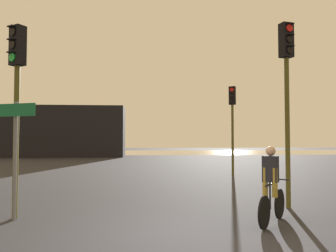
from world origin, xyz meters
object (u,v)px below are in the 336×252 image
traffic_light_far_right (232,113)px  cyclist (271,185)px  traffic_light_near_right (287,80)px  direction_sign_post (15,142)px  distant_building (52,132)px  traffic_light_near_left (17,84)px

traffic_light_far_right → cyclist: size_ratio=2.71×
traffic_light_near_right → direction_sign_post: (-6.55, -0.76, -1.62)m
direction_sign_post → traffic_light_far_right: bearing=-109.1°
distant_building → direction_sign_post: distant_building is taller
traffic_light_near_right → cyclist: 3.13m
traffic_light_far_right → direction_sign_post: size_ratio=1.69×
direction_sign_post → cyclist: bearing=-166.5°
traffic_light_near_right → cyclist: traffic_light_near_right is taller
traffic_light_near_left → traffic_light_near_right: (6.58, 0.63, 0.30)m
traffic_light_near_left → cyclist: bearing=-154.6°
distant_building → direction_sign_post: size_ratio=5.57×
distant_building → traffic_light_far_right: 22.34m
direction_sign_post → cyclist: 5.61m
direction_sign_post → cyclist: size_ratio=1.60×
distant_building → traffic_light_far_right: size_ratio=3.30×
traffic_light_near_right → traffic_light_far_right: bearing=-110.8°
traffic_light_far_right → cyclist: bearing=105.1°
direction_sign_post → cyclist: (5.48, -0.78, -0.88)m
distant_building → traffic_light_far_right: bearing=-52.6°
distant_building → cyclist: (11.80, -26.97, -1.69)m
traffic_light_far_right → traffic_light_near_left: bearing=74.8°
traffic_light_near_right → cyclist: size_ratio=2.97×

